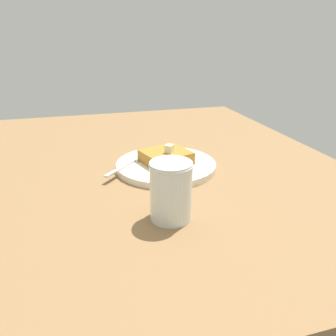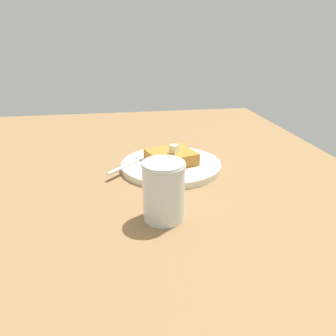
% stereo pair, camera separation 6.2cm
% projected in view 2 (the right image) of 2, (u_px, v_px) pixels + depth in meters
% --- Properties ---
extents(table_surface, '(1.04, 1.04, 0.03)m').
position_uv_depth(table_surface, '(120.00, 167.00, 0.78)').
color(table_surface, olive).
rests_on(table_surface, ground).
extents(plate, '(0.22, 0.22, 0.01)m').
position_uv_depth(plate, '(171.00, 165.00, 0.74)').
color(plate, silver).
rests_on(plate, table_surface).
extents(toast_slice_center, '(0.11, 0.12, 0.03)m').
position_uv_depth(toast_slice_center, '(171.00, 157.00, 0.73)').
color(toast_slice_center, '#AF762C').
rests_on(toast_slice_center, plate).
extents(butter_pat_primary, '(0.02, 0.02, 0.02)m').
position_uv_depth(butter_pat_primary, '(174.00, 149.00, 0.71)').
color(butter_pat_primary, beige).
rests_on(butter_pat_primary, toast_slice_center).
extents(fork, '(0.13, 0.12, 0.00)m').
position_uv_depth(fork, '(137.00, 161.00, 0.74)').
color(fork, silver).
rests_on(fork, plate).
extents(syrup_jar, '(0.07, 0.07, 0.10)m').
position_uv_depth(syrup_jar, '(164.00, 193.00, 0.52)').
color(syrup_jar, '#441A0E').
rests_on(syrup_jar, table_surface).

